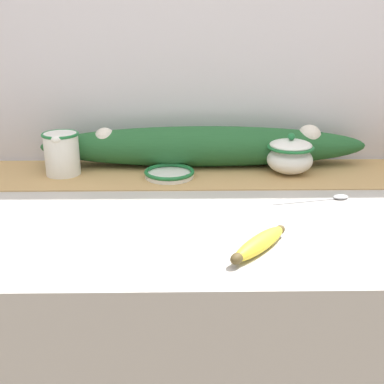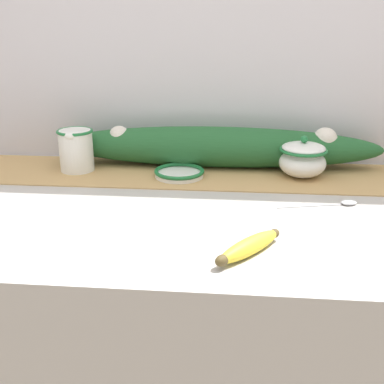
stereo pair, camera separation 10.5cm
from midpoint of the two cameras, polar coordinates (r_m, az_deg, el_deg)
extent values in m
cube|color=#B7B2AD|center=(1.35, 4.27, -20.29)|extent=(1.52, 0.74, 0.93)
cube|color=silver|center=(1.43, 5.40, 14.41)|extent=(2.32, 0.04, 2.40)
cube|color=tan|center=(1.32, 5.00, 2.04)|extent=(1.40, 0.26, 0.00)
cylinder|color=white|center=(1.36, -11.43, 4.82)|extent=(0.09, 0.09, 0.11)
torus|color=#1E7038|center=(1.35, -11.59, 7.04)|extent=(0.10, 0.10, 0.01)
torus|color=white|center=(1.42, -10.80, 5.82)|extent=(0.06, 0.01, 0.06)
ellipsoid|color=white|center=(1.31, -12.10, 6.48)|extent=(0.03, 0.02, 0.02)
ellipsoid|color=white|center=(1.33, 15.17, 3.30)|extent=(0.12, 0.12, 0.08)
torus|color=#1E7038|center=(1.32, 15.31, 4.79)|extent=(0.13, 0.13, 0.01)
ellipsoid|color=white|center=(1.32, 15.33, 5.04)|extent=(0.11, 0.11, 0.03)
sphere|color=#1E7038|center=(1.32, 15.43, 6.02)|extent=(0.02, 0.02, 0.02)
cylinder|color=white|center=(1.30, 0.79, 2.03)|extent=(0.13, 0.13, 0.01)
torus|color=#1E7038|center=(1.29, 0.79, 2.45)|extent=(0.14, 0.14, 0.01)
ellipsoid|color=yellow|center=(0.89, 10.21, -6.42)|extent=(0.13, 0.15, 0.03)
ellipsoid|color=brown|center=(0.84, 7.18, -8.13)|extent=(0.03, 0.04, 0.02)
ellipsoid|color=brown|center=(0.95, 12.86, -4.89)|extent=(0.03, 0.03, 0.02)
cube|color=#B7B7BC|center=(1.15, 16.29, -1.67)|extent=(0.15, 0.04, 0.00)
ellipsoid|color=#B7B7BC|center=(1.19, 20.52, -1.23)|extent=(0.04, 0.03, 0.01)
ellipsoid|color=#235B2D|center=(1.38, 5.11, 5.32)|extent=(0.93, 0.13, 0.11)
sphere|color=silver|center=(1.39, -6.48, 6.55)|extent=(0.06, 0.06, 0.06)
sphere|color=silver|center=(1.39, 0.75, 6.27)|extent=(0.06, 0.06, 0.06)
sphere|color=silver|center=(1.36, 9.70, 5.68)|extent=(0.06, 0.06, 0.06)
sphere|color=silver|center=(1.40, 17.59, 5.89)|extent=(0.07, 0.07, 0.07)
camera|label=1|loc=(0.05, -87.14, 1.05)|focal=45.00mm
camera|label=2|loc=(0.05, 92.86, -1.05)|focal=45.00mm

